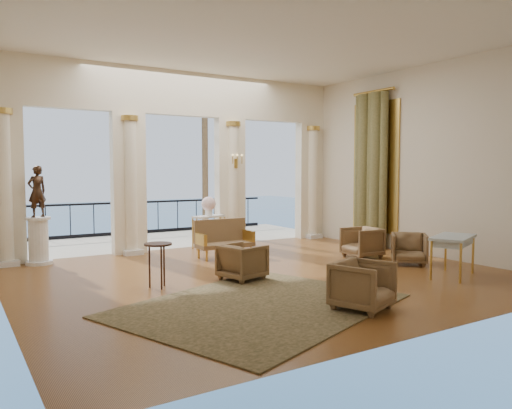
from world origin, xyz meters
TOP-DOWN VIEW (x-y plane):
  - floor at (0.00, 0.00)m, footprint 9.00×9.00m
  - room_walls at (0.00, -1.12)m, footprint 9.00×9.00m
  - arcade at (-0.00, 3.82)m, footprint 9.00×0.56m
  - terrace at (0.00, 5.80)m, footprint 10.00×3.60m
  - balustrade at (0.00, 7.40)m, footprint 9.00×0.06m
  - palm_tree at (2.00, 6.60)m, footprint 2.00×2.00m
  - curtain at (4.28, 1.50)m, footprint 0.33×1.40m
  - window_frame at (4.47, 1.50)m, footprint 0.04×1.60m
  - wall_sconce at (1.40, 3.51)m, footprint 0.30×0.11m
  - rug at (-1.23, -1.80)m, footprint 4.79×4.26m
  - armchair_a at (-0.06, -2.75)m, footprint 0.95×0.93m
  - armchair_b at (3.28, -0.71)m, footprint 0.98×0.98m
  - armchair_c at (2.99, 0.42)m, footprint 0.77×0.81m
  - armchair_d at (-0.54, -0.12)m, footprint 0.83×0.86m
  - settee at (0.30, 2.20)m, footprint 1.34×0.60m
  - game_table at (3.00, -2.00)m, footprint 1.29×1.02m
  - pedestal at (-3.50, 3.50)m, footprint 0.56×0.56m
  - statue at (-3.50, 3.50)m, footprint 0.47×0.38m
  - console_table at (0.60, 3.55)m, footprint 0.96×0.62m
  - urn at (0.60, 3.55)m, footprint 0.37×0.37m
  - side_table at (-2.09, 0.10)m, footprint 0.48×0.48m

SIDE VIEW (x-z plane):
  - terrace at x=0.00m, z-range -0.10..0.00m
  - floor at x=0.00m, z-range 0.00..0.00m
  - rug at x=-1.23m, z-range 0.00..0.02m
  - armchair_d at x=-0.54m, z-range 0.00..0.74m
  - armchair_b at x=3.28m, z-range 0.00..0.74m
  - armchair_c at x=2.99m, z-range 0.00..0.77m
  - armchair_a at x=-0.06m, z-range 0.00..0.78m
  - balustrade at x=0.00m, z-range -0.11..0.92m
  - settee at x=0.30m, z-range 0.00..0.87m
  - pedestal at x=-3.50m, z-range -0.02..1.00m
  - side_table at x=-2.09m, z-range 0.28..1.05m
  - game_table at x=3.00m, z-range 0.31..1.09m
  - console_table at x=0.60m, z-range 0.28..1.13m
  - urn at x=0.60m, z-range 0.89..1.37m
  - statue at x=-3.50m, z-range 1.02..2.12m
  - curtain at x=4.28m, z-range -0.03..4.06m
  - window_frame at x=4.47m, z-range 0.40..3.80m
  - wall_sconce at x=1.40m, z-range 2.06..2.40m
  - arcade at x=0.00m, z-range 0.33..4.83m
  - room_walls at x=0.00m, z-range -1.62..7.38m
  - palm_tree at x=2.00m, z-range 1.84..6.34m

